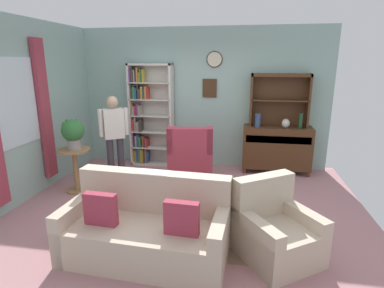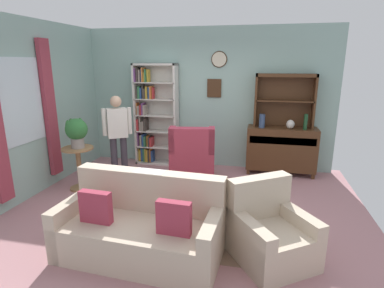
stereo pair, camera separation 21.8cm
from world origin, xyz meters
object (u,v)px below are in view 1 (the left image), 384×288
sideboard (276,147)px  bottle_wine (300,121)px  vase_round (286,123)px  plant_stand (75,166)px  coffee_table (180,199)px  bookshelf (148,116)px  couch_floral (147,230)px  potted_plant_large (73,132)px  person_reading (114,133)px  sideboard_hutch (280,93)px  book_stack (175,195)px  armchair_floral (275,233)px  vase_tall (258,120)px  wingback_chair (190,162)px

sideboard → bottle_wine: bearing=-12.9°
vase_round → plant_stand: size_ratio=0.23×
vase_round → coffee_table: 2.81m
bookshelf → sideboard: (2.63, -0.08, -0.52)m
bottle_wine → couch_floral: bearing=-124.7°
potted_plant_large → person_reading: (0.47, 0.54, -0.12)m
sideboard_hutch → book_stack: size_ratio=6.30×
potted_plant_large → couch_floral: bearing=-41.6°
sideboard_hutch → armchair_floral: size_ratio=1.03×
person_reading → coffee_table: person_reading is taller
couch_floral → armchair_floral: 1.44m
vase_round → bottle_wine: (0.26, -0.02, 0.06)m
book_stack → vase_tall: bearing=64.5°
potted_plant_large → plant_stand: bearing=155.2°
armchair_floral → person_reading: bearing=145.3°
sideboard_hutch → wingback_chair: (-1.58, -0.90, -1.18)m
vase_round → armchair_floral: 2.89m
bottle_wine → armchair_floral: bottle_wine is taller
vase_round → potted_plant_large: (-3.51, -1.48, 0.02)m
bookshelf → potted_plant_large: 1.79m
vase_round → coffee_table: (-1.58, -2.23, -0.65)m
vase_round → person_reading: person_reading is taller
sideboard → vase_tall: (-0.39, -0.08, 0.54)m
wingback_chair → armchair_floral: bearing=-57.0°
bookshelf → bottle_wine: bookshelf is taller
vase_round → plant_stand: vase_round is taller
plant_stand → coffee_table: (1.94, -0.76, -0.10)m
vase_round → book_stack: (-1.62, -2.33, -0.56)m
vase_round → couch_floral: bearing=-121.0°
vase_round → coffee_table: size_ratio=0.21×
sideboard → potted_plant_large: size_ratio=2.62×
sideboard → person_reading: size_ratio=0.83×
vase_tall → vase_round: size_ratio=1.52×
vase_round → potted_plant_large: 3.81m
sideboard → plant_stand: size_ratio=1.76×
vase_round → armchair_floral: bearing=-97.7°
bottle_wine → couch_floral: size_ratio=0.16×
plant_stand → potted_plant_large: size_ratio=1.49×
sideboard → armchair_floral: sideboard is taller
sideboard_hutch → plant_stand: size_ratio=1.49×
sideboard_hutch → plant_stand: sideboard_hutch is taller
armchair_floral → potted_plant_large: size_ratio=2.15×
vase_round → plant_stand: (-3.53, -1.47, -0.55)m
sideboard_hutch → couch_floral: sideboard_hutch is taller
sideboard_hutch → armchair_floral: (-0.25, -2.95, -1.27)m
couch_floral → potted_plant_large: potted_plant_large is taller
bookshelf → potted_plant_large: bookshelf is taller
armchair_floral → couch_floral: bearing=-171.3°
vase_tall → plant_stand: bearing=-154.2°
person_reading → wingback_chair: bearing=9.0°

